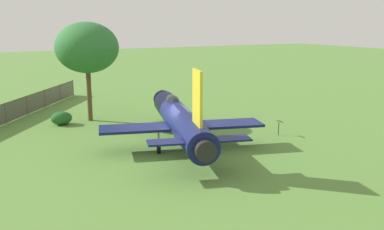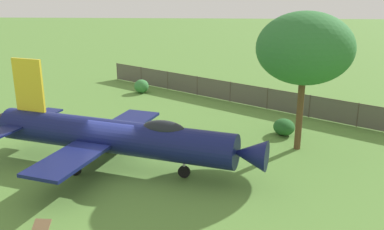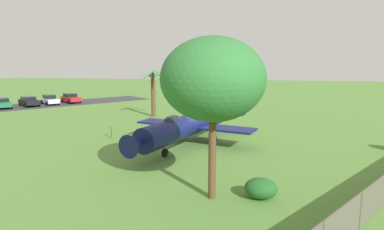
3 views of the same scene
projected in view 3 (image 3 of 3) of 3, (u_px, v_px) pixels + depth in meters
name	position (u px, v px, depth m)	size (l,w,h in m)	color
ground_plane	(191.00, 145.00, 25.95)	(200.00, 200.00, 0.00)	#568438
parking_strip	(16.00, 107.00, 47.79)	(42.48, 8.00, 0.00)	#38383D
display_jet	(188.00, 125.00, 25.36)	(10.23, 14.65, 5.38)	#111951
shade_tree	(213.00, 80.00, 14.78)	(4.88, 5.26, 7.77)	brown
palm_tree	(153.00, 93.00, 39.09)	(3.97, 3.38, 5.73)	brown
shrub_by_tree	(261.00, 188.00, 15.58)	(1.59, 1.34, 1.02)	#235B26
info_plaque	(111.00, 129.00, 27.98)	(0.41, 0.61, 1.14)	#333333
parked_car_red	(71.00, 98.00, 52.93)	(4.37, 3.84, 1.54)	red
parked_car_white	(50.00, 100.00, 50.84)	(4.35, 3.98, 1.51)	silver
parked_car_black	(29.00, 101.00, 48.91)	(4.66, 4.13, 1.44)	black
parked_car_green	(2.00, 103.00, 46.66)	(4.59, 4.32, 1.46)	#1E6B3D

